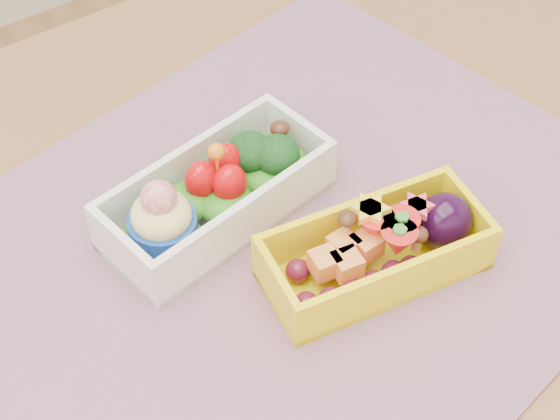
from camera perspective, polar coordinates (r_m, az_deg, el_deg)
table at (r=0.78m, az=-0.84°, el=-8.81°), size 1.20×0.80×0.75m
placemat at (r=0.72m, az=-0.26°, el=-2.55°), size 0.67×0.56×0.00m
bento_white at (r=0.72m, az=-4.21°, el=1.00°), size 0.21×0.11×0.08m
bento_yellow at (r=0.68m, az=6.55°, el=-2.57°), size 0.19×0.11×0.06m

